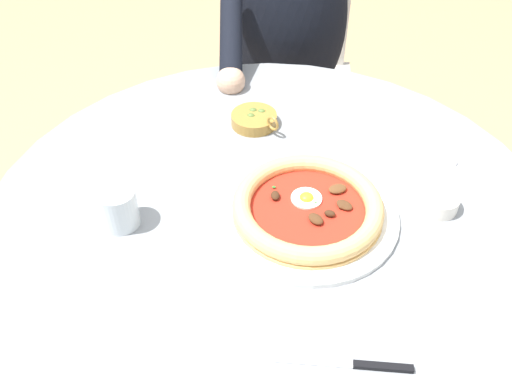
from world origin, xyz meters
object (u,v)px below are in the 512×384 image
Objects in this scene: water_glass at (119,209)px; olive_pan at (254,119)px; ramekin_capers at (439,201)px; pizza_on_plate at (308,209)px; fork_utensil at (420,147)px; steak_knife at (363,365)px; cafe_chair_diner at (285,64)px; diner_person at (282,89)px; dining_table at (269,246)px.

water_glass is 0.39m from olive_pan.
ramekin_capers is 0.65× the size of olive_pan.
pizza_on_plate reaches higher than ramekin_capers.
olive_pan reaches higher than fork_utensil.
steak_knife is 1.21m from cafe_chair_diner.
olive_pan is 0.50m from diner_person.
fork_utensil is (0.28, 0.25, 0.11)m from dining_table.
olive_pan is at bearing -88.88° from diner_person.
pizza_on_plate is 0.33m from fork_utensil.
pizza_on_plate is 1.64× the size of steak_knife.
cafe_chair_diner is at bearing 101.81° from pizza_on_plate.
diner_person is at bearing 91.12° from olive_pan.
diner_person is at bearing 128.55° from fork_utensil.
cafe_chair_diner is (-0.03, 0.60, -0.20)m from olive_pan.
water_glass is 0.63m from fork_utensil.
steak_knife is 0.62m from olive_pan.
diner_person is at bearing 121.71° from ramekin_capers.
diner_person reaches higher than fork_utensil.
pizza_on_plate is (0.07, -0.00, 0.12)m from dining_table.
steak_knife is 1.06m from diner_person.
ramekin_capers is 0.43m from olive_pan.
olive_pan is at bearing 120.40° from pizza_on_plate.
olive_pan is at bearing 108.05° from dining_table.
fork_utensil is (-0.03, 0.18, -0.02)m from ramekin_capers.
steak_knife is (0.45, -0.20, -0.03)m from water_glass.
water_glass is 0.66× the size of olive_pan.
fork_utensil is 0.18× the size of cafe_chair_diner.
olive_pan is at bearing 153.81° from ramekin_capers.
fork_utensil is (0.53, 0.34, -0.03)m from water_glass.
olive_pan is (-0.39, 0.19, -0.00)m from ramekin_capers.
steak_knife is 2.76× the size of ramekin_capers.
pizza_on_plate is at bearing -78.19° from cafe_chair_diner.
dining_table is 7.08× the size of fork_utensil.
cafe_chair_diner reaches higher than dining_table.
pizza_on_plate is at bearing -163.13° from ramekin_capers.
dining_table is 14.54× the size of ramekin_capers.
ramekin_capers is at bearing 12.29° from dining_table.
cafe_chair_diner is at bearing 96.72° from diner_person.
diner_person is (0.17, 0.80, -0.22)m from water_glass.
water_glass is 0.06× the size of diner_person.
steak_knife is (0.12, -0.29, -0.02)m from pizza_on_plate.
ramekin_capers is at bearing -26.19° from olive_pan.
dining_table is 0.31m from water_glass.
olive_pan is at bearing 178.44° from fork_utensil.
cafe_chair_diner reaches higher than steak_knife.
ramekin_capers is 0.06× the size of diner_person.
ramekin_capers is at bearing -80.83° from fork_utensil.
pizza_on_plate is at bearing -77.17° from diner_person.
cafe_chair_diner reaches higher than pizza_on_plate.
pizza_on_plate is 2.92× the size of olive_pan.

